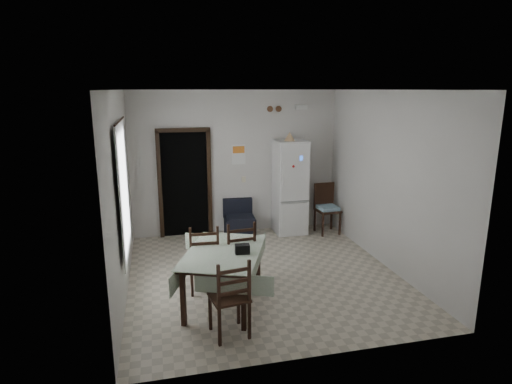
{
  "coord_description": "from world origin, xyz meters",
  "views": [
    {
      "loc": [
        -1.59,
        -6.19,
        2.91
      ],
      "look_at": [
        0.0,
        0.5,
        1.25
      ],
      "focal_mm": 30.0,
      "sensor_mm": 36.0,
      "label": 1
    }
  ],
  "objects_px": {
    "navy_seat": "(240,218)",
    "corner_chair": "(328,209)",
    "dining_table": "(224,277)",
    "dining_chair_far_right": "(238,253)",
    "dining_chair_near_head": "(229,296)",
    "fridge": "(290,187)",
    "dining_chair_far_left": "(204,257)"
  },
  "relations": [
    {
      "from": "dining_chair_far_right",
      "to": "dining_chair_far_left",
      "type": "bearing_deg",
      "value": -7.79
    },
    {
      "from": "corner_chair",
      "to": "dining_chair_far_right",
      "type": "relative_size",
      "value": 0.97
    },
    {
      "from": "fridge",
      "to": "dining_table",
      "type": "bearing_deg",
      "value": -123.86
    },
    {
      "from": "dining_chair_near_head",
      "to": "dining_table",
      "type": "bearing_deg",
      "value": -104.21
    },
    {
      "from": "corner_chair",
      "to": "dining_chair_far_right",
      "type": "distance_m",
      "value": 3.03
    },
    {
      "from": "fridge",
      "to": "corner_chair",
      "type": "xyz_separation_m",
      "value": [
        0.74,
        -0.25,
        -0.45
      ]
    },
    {
      "from": "dining_table",
      "to": "dining_chair_near_head",
      "type": "relative_size",
      "value": 1.46
    },
    {
      "from": "dining_table",
      "to": "dining_chair_near_head",
      "type": "bearing_deg",
      "value": -73.27
    },
    {
      "from": "dining_chair_far_left",
      "to": "dining_chair_near_head",
      "type": "distance_m",
      "value": 1.28
    },
    {
      "from": "navy_seat",
      "to": "dining_chair_near_head",
      "type": "xyz_separation_m",
      "value": [
        -0.82,
        -3.51,
        0.14
      ]
    },
    {
      "from": "navy_seat",
      "to": "dining_chair_far_left",
      "type": "relative_size",
      "value": 0.7
    },
    {
      "from": "dining_chair_near_head",
      "to": "corner_chair",
      "type": "bearing_deg",
      "value": -138.14
    },
    {
      "from": "dining_table",
      "to": "dining_chair_far_right",
      "type": "distance_m",
      "value": 0.56
    },
    {
      "from": "dining_chair_near_head",
      "to": "dining_chair_far_right",
      "type": "bearing_deg",
      "value": -115.08
    },
    {
      "from": "fridge",
      "to": "dining_chair_far_right",
      "type": "bearing_deg",
      "value": -124.27
    },
    {
      "from": "navy_seat",
      "to": "dining_chair_far_left",
      "type": "xyz_separation_m",
      "value": [
        -0.97,
        -2.24,
        0.16
      ]
    },
    {
      "from": "corner_chair",
      "to": "dining_chair_near_head",
      "type": "xyz_separation_m",
      "value": [
        -2.62,
        -3.26,
        -0.01
      ]
    },
    {
      "from": "corner_chair",
      "to": "dining_table",
      "type": "distance_m",
      "value": 3.55
    },
    {
      "from": "fridge",
      "to": "navy_seat",
      "type": "xyz_separation_m",
      "value": [
        -1.06,
        -0.0,
        -0.59
      ]
    },
    {
      "from": "fridge",
      "to": "dining_table",
      "type": "relative_size",
      "value": 1.3
    },
    {
      "from": "corner_chair",
      "to": "dining_table",
      "type": "relative_size",
      "value": 0.69
    },
    {
      "from": "navy_seat",
      "to": "dining_chair_far_right",
      "type": "distance_m",
      "value": 2.32
    },
    {
      "from": "fridge",
      "to": "dining_chair_far_right",
      "type": "distance_m",
      "value": 2.76
    },
    {
      "from": "fridge",
      "to": "navy_seat",
      "type": "distance_m",
      "value": 1.21
    },
    {
      "from": "dining_table",
      "to": "fridge",
      "type": "bearing_deg",
      "value": 77.93
    },
    {
      "from": "navy_seat",
      "to": "dining_chair_near_head",
      "type": "distance_m",
      "value": 3.61
    },
    {
      "from": "corner_chair",
      "to": "dining_table",
      "type": "xyz_separation_m",
      "value": [
        -2.55,
        -2.47,
        -0.13
      ]
    },
    {
      "from": "dining_table",
      "to": "dining_chair_near_head",
      "type": "distance_m",
      "value": 0.8
    },
    {
      "from": "dining_table",
      "to": "dining_chair_far_right",
      "type": "bearing_deg",
      "value": 80.0
    },
    {
      "from": "fridge",
      "to": "navy_seat",
      "type": "relative_size",
      "value": 2.64
    },
    {
      "from": "navy_seat",
      "to": "corner_chair",
      "type": "xyz_separation_m",
      "value": [
        1.79,
        -0.25,
        0.15
      ]
    },
    {
      "from": "corner_chair",
      "to": "dining_chair_far_right",
      "type": "bearing_deg",
      "value": -142.17
    }
  ]
}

